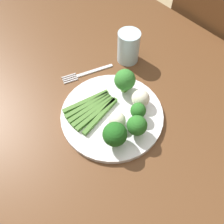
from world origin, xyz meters
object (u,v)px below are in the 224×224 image
object	(u,v)px
dining_table	(95,125)
cauliflower_near_fork	(117,120)
asparagus_bundle	(92,109)
broccoli_outer_edge	(138,111)
cauliflower_front	(141,98)
broccoli_front_left	(125,80)
chair	(208,61)
plate	(112,115)
water_glass	(128,47)
broccoli_back	(115,135)
fork	(87,73)
broccoli_back_right	(137,126)

from	to	relation	value
dining_table	cauliflower_near_fork	bearing A→B (deg)	-171.99
asparagus_bundle	cauliflower_near_fork	world-z (taller)	cauliflower_near_fork
broccoli_outer_edge	cauliflower_front	distance (m)	0.04
broccoli_outer_edge	cauliflower_front	bearing A→B (deg)	-53.08
asparagus_bundle	broccoli_front_left	distance (m)	0.12
chair	plate	bearing A→B (deg)	97.69
chair	water_glass	world-z (taller)	chair
chair	broccoli_back	world-z (taller)	chair
broccoli_front_left	fork	bearing A→B (deg)	15.46
broccoli_front_left	cauliflower_near_fork	distance (m)	0.12
dining_table	cauliflower_front	xyz separation A→B (m)	(-0.08, -0.10, 0.13)
water_glass	broccoli_front_left	bearing A→B (deg)	133.53
plate	water_glass	world-z (taller)	water_glass
broccoli_front_left	broccoli_back_right	size ratio (longest dim) A/B	1.17
broccoli_front_left	cauliflower_front	bearing A→B (deg)	179.89
asparagus_bundle	broccoli_front_left	xyz separation A→B (m)	(-0.00, -0.12, 0.04)
cauliflower_near_fork	broccoli_back	bearing A→B (deg)	132.77
plate	broccoli_back_right	distance (m)	0.10
broccoli_back_right	asparagus_bundle	bearing A→B (deg)	19.29
plate	cauliflower_front	distance (m)	0.09
fork	water_glass	distance (m)	0.15
broccoli_outer_edge	broccoli_front_left	size ratio (longest dim) A/B	0.69
asparagus_bundle	water_glass	world-z (taller)	water_glass
broccoli_back	fork	world-z (taller)	broccoli_back
asparagus_bundle	broccoli_outer_edge	size ratio (longest dim) A/B	2.87
water_glass	cauliflower_front	bearing A→B (deg)	147.64
broccoli_outer_edge	cauliflower_near_fork	world-z (taller)	broccoli_outer_edge
plate	broccoli_back_right	bearing A→B (deg)	-174.79
cauliflower_front	asparagus_bundle	bearing A→B (deg)	59.91
plate	fork	size ratio (longest dim) A/B	1.70
chair	cauliflower_front	world-z (taller)	chair
cauliflower_front	broccoli_outer_edge	bearing A→B (deg)	126.92
asparagus_bundle	broccoli_back_right	size ratio (longest dim) A/B	2.32
cauliflower_near_fork	water_glass	distance (m)	0.26
dining_table	cauliflower_near_fork	size ratio (longest dim) A/B	31.41
fork	cauliflower_front	bearing A→B (deg)	117.10
plate	broccoli_front_left	size ratio (longest dim) A/B	3.82
dining_table	water_glass	distance (m)	0.26
asparagus_bundle	plate	bearing A→B (deg)	131.11
chair	plate	xyz separation A→B (m)	(-0.06, 0.64, 0.24)
broccoli_back	fork	size ratio (longest dim) A/B	0.45
dining_table	chair	size ratio (longest dim) A/B	1.59
dining_table	water_glass	world-z (taller)	water_glass
water_glass	fork	bearing A→B (deg)	76.15
chair	broccoli_back	xyz separation A→B (m)	(-0.13, 0.69, 0.29)
chair	fork	bearing A→B (deg)	81.78
broccoli_back	broccoli_back_right	distance (m)	0.06
asparagus_bundle	cauliflower_near_fork	bearing A→B (deg)	106.06
broccoli_back	plate	bearing A→B (deg)	-35.80
plate	chair	bearing A→B (deg)	-84.74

